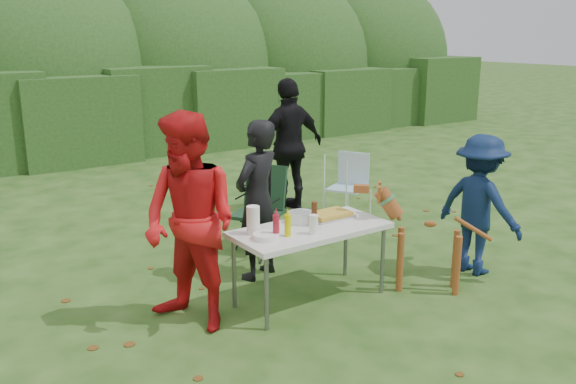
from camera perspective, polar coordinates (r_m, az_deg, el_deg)
ground at (r=5.96m, az=3.63°, el=-10.31°), size 80.00×80.00×0.00m
hedge_row at (r=12.77m, az=-19.38°, el=6.48°), size 22.00×1.40×1.70m
shrub_backdrop at (r=14.24m, az=-21.46°, el=10.13°), size 20.00×2.60×3.20m
folding_table at (r=5.76m, az=2.12°, el=-3.82°), size 1.50×0.70×0.74m
person_cook at (r=6.29m, az=-2.87°, el=-0.77°), size 0.71×0.59×1.68m
person_red_jacket at (r=5.26m, az=-9.12°, el=-2.86°), size 1.00×1.12×1.90m
person_black_puffy at (r=8.68m, az=0.14°, el=4.38°), size 1.12×0.49×1.90m
child at (r=6.75m, az=17.47°, el=-1.16°), size 0.64×1.01×1.50m
dog at (r=6.22m, az=13.08°, el=-4.38°), size 1.09×1.09×1.05m
camping_chair at (r=7.19m, az=-2.85°, el=-1.60°), size 0.86×0.86×0.99m
lawn_chair at (r=8.53m, az=5.57°, el=0.63°), size 0.71×0.71×0.89m
food_tray at (r=6.05m, az=3.91°, el=-2.30°), size 0.45×0.30×0.02m
focaccia_bread at (r=6.04m, az=3.92°, el=-2.05°), size 0.40×0.26×0.04m
mustard_bottle at (r=5.48m, az=-0.03°, el=-3.14°), size 0.06×0.06×0.20m
ketchup_bottle at (r=5.42m, az=-1.12°, el=-3.24°), size 0.06×0.06×0.22m
beer_bottle at (r=5.75m, az=2.47°, el=-2.07°), size 0.06×0.06×0.24m
paper_towel_roll at (r=5.53m, az=-3.28°, el=-2.64°), size 0.12×0.12×0.26m
cup_stack at (r=5.54m, az=2.41°, el=-3.06°), size 0.08×0.08×0.18m
pasta_bowl at (r=5.88m, az=1.25°, el=-2.37°), size 0.26×0.26×0.10m
plate_stack at (r=5.43m, az=-2.08°, el=-4.16°), size 0.24×0.24×0.05m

